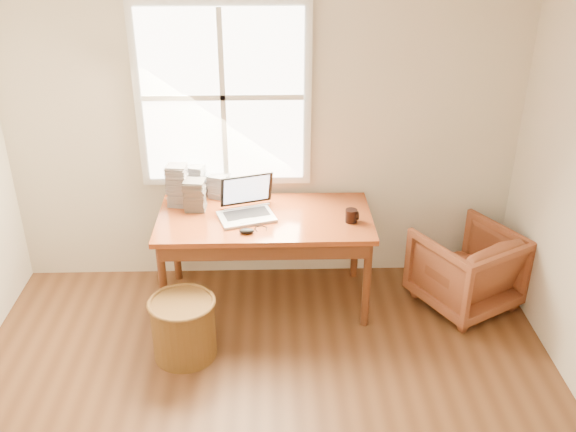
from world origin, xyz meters
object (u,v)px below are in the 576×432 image
object	(u,v)px
laptop	(246,199)
cd_stack_a	(196,181)
armchair	(466,268)
coffee_mug	(351,216)
desk	(265,219)
wicker_stool	(184,329)

from	to	relation	value
laptop	cd_stack_a	size ratio (longest dim) A/B	1.65
armchair	coffee_mug	distance (m)	1.04
laptop	desk	bearing A→B (deg)	-7.39
coffee_mug	cd_stack_a	size ratio (longest dim) A/B	0.36
coffee_mug	laptop	bearing A→B (deg)	165.78
armchair	wicker_stool	distance (m)	2.20
armchair	cd_stack_a	xyz separation A→B (m)	(-2.09, 0.43, 0.57)
armchair	laptop	xyz separation A→B (m)	(-1.69, 0.06, 0.59)
laptop	coffee_mug	world-z (taller)	laptop
coffee_mug	cd_stack_a	distance (m)	1.26
wicker_stool	laptop	xyz separation A→B (m)	(0.43, 0.63, 0.69)
armchair	cd_stack_a	world-z (taller)	cd_stack_a
laptop	coffee_mug	size ratio (longest dim) A/B	4.54
laptop	cd_stack_a	world-z (taller)	laptop
wicker_stool	laptop	world-z (taller)	laptop
wicker_stool	cd_stack_a	world-z (taller)	cd_stack_a
laptop	wicker_stool	bearing A→B (deg)	-141.82
wicker_stool	laptop	bearing A→B (deg)	55.57
coffee_mug	armchair	bearing A→B (deg)	-6.92
desk	cd_stack_a	size ratio (longest dim) A/B	5.90
desk	laptop	bearing A→B (deg)	-170.00
desk	wicker_stool	xyz separation A→B (m)	(-0.57, -0.65, -0.51)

